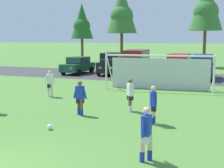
{
  "coord_description": "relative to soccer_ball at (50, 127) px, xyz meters",
  "views": [
    {
      "loc": [
        5.99,
        -6.33,
        3.62
      ],
      "look_at": [
        0.15,
        9.78,
        1.11
      ],
      "focal_mm": 50.5,
      "sensor_mm": 36.0,
      "label": 1
    }
  ],
  "objects": [
    {
      "name": "player_winger_right",
      "position": [
        0.11,
        2.59,
        0.71
      ],
      "size": [
        0.74,
        0.3,
        1.64
      ],
      "color": "brown",
      "rests_on": "ground"
    },
    {
      "name": "parked_car_slot_left",
      "position": [
        -4.24,
        19.07,
        1.0
      ],
      "size": [
        2.41,
        4.74,
        2.16
      ],
      "color": "black",
      "rests_on": "ground"
    },
    {
      "name": "soccer_ball",
      "position": [
        0.0,
        0.0,
        0.0
      ],
      "size": [
        0.22,
        0.22,
        0.22
      ],
      "color": "white",
      "rests_on": "ground"
    },
    {
      "name": "parking_lot_strip",
      "position": [
        0.49,
        18.63,
        -0.11
      ],
      "size": [
        52.0,
        8.4,
        0.01
      ],
      "primitive_type": "cube",
      "color": "#3D3D3F",
      "rests_on": "ground"
    },
    {
      "name": "player_winger_left",
      "position": [
        3.68,
        2.23,
        0.71
      ],
      "size": [
        0.37,
        0.74,
        1.64
      ],
      "color": "beige",
      "rests_on": "ground"
    },
    {
      "name": "tree_left_edge",
      "position": [
        -12.88,
        30.42,
        5.69
      ],
      "size": [
        3.17,
        3.17,
        8.46
      ],
      "color": "brown",
      "rests_on": "ground"
    },
    {
      "name": "parked_car_slot_center_right",
      "position": [
        4.53,
        18.51,
        1.0
      ],
      "size": [
        2.15,
        4.61,
        2.16
      ],
      "color": "navy",
      "rests_on": "ground"
    },
    {
      "name": "parked_car_slot_center",
      "position": [
        2.34,
        19.29,
        1.0
      ],
      "size": [
        2.32,
        4.69,
        2.16
      ],
      "color": "red",
      "rests_on": "ground"
    },
    {
      "name": "player_midfield_center",
      "position": [
        2.11,
        4.13,
        0.71
      ],
      "size": [
        0.46,
        0.68,
        1.64
      ],
      "color": "brown",
      "rests_on": "ground"
    },
    {
      "name": "ground_plane",
      "position": [
        0.49,
        10.74,
        -0.11
      ],
      "size": [
        400.0,
        400.0,
        0.0
      ],
      "primitive_type": "plane",
      "color": "#518438"
    },
    {
      "name": "parked_car_slot_center_left",
      "position": [
        -1.45,
        17.88,
        1.23
      ],
      "size": [
        2.38,
        4.89,
        2.52
      ],
      "color": "maroon",
      "rests_on": "ground"
    },
    {
      "name": "player_striker_near",
      "position": [
        -3.72,
        6.26,
        0.71
      ],
      "size": [
        0.71,
        0.4,
        1.64
      ],
      "color": "beige",
      "rests_on": "ground"
    },
    {
      "name": "tree_mid_left",
      "position": [
        -6.0,
        27.48,
        6.87
      ],
      "size": [
        3.81,
        3.81,
        10.16
      ],
      "color": "brown",
      "rests_on": "ground"
    },
    {
      "name": "tree_center_back",
      "position": [
        3.88,
        30.59,
        7.39
      ],
      "size": [
        4.09,
        4.09,
        10.91
      ],
      "color": "brown",
      "rests_on": "ground"
    },
    {
      "name": "player_defender_far",
      "position": [
        4.39,
        -1.85,
        0.71
      ],
      "size": [
        0.33,
        0.73,
        1.64
      ],
      "color": "beige",
      "rests_on": "ground"
    },
    {
      "name": "parked_car_slot_far_left",
      "position": [
        -7.69,
        18.3,
        0.77
      ],
      "size": [
        2.28,
        4.33,
        1.72
      ],
      "color": "#194C2D",
      "rests_on": "ground"
    },
    {
      "name": "soccer_goal",
      "position": [
        2.11,
        11.25,
        1.18
      ],
      "size": [
        7.54,
        2.49,
        2.57
      ],
      "color": "white",
      "rests_on": "ground"
    }
  ]
}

